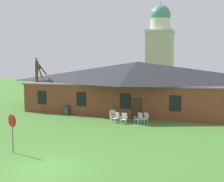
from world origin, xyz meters
name	(u,v)px	position (x,y,z in m)	size (l,w,h in m)	color
ground_plane	(46,169)	(0.00, 0.00, 0.00)	(200.00, 200.00, 0.00)	#477F33
brick_building	(137,86)	(0.00, 19.22, 2.98)	(25.66, 10.40, 5.85)	brown
dome_tower	(160,52)	(-0.75, 40.15, 8.17)	(5.18, 5.18, 17.98)	#BCB29E
stop_sign	(12,125)	(-3.28, 1.53, 1.68)	(0.77, 0.28, 2.36)	slate
lawn_chair_by_porch	(112,115)	(-1.02, 13.14, 0.50)	(0.81, 0.85, 0.96)	silver
lawn_chair_near_door	(116,117)	(-0.28, 12.03, 0.50)	(0.82, 0.85, 0.96)	silver
lawn_chair_left_end	(124,118)	(0.57, 11.80, 0.50)	(0.64, 0.67, 0.96)	silver
lawn_chair_middle	(139,118)	(1.84, 12.46, 0.50)	(0.83, 0.86, 0.96)	white
lawn_chair_right_end	(145,118)	(2.36, 12.66, 0.50)	(0.83, 0.86, 0.96)	white
bare_tree_beside_building	(37,82)	(-12.42, 17.01, 3.36)	(1.16, 1.84, 6.43)	brown
trash_bin	(67,110)	(-6.57, 13.92, 0.50)	(0.56, 0.56, 0.98)	#335638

